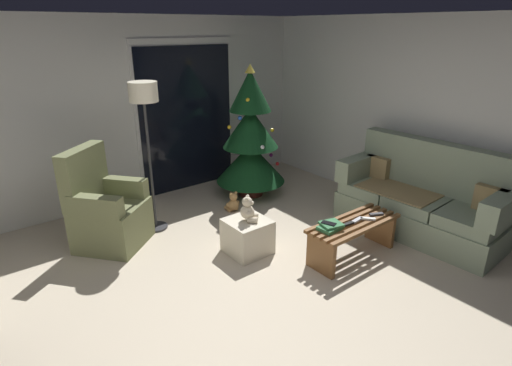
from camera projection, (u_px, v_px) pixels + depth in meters
ground_plane at (269, 301)px, 3.74m from camera, size 7.00×7.00×0.00m
wall_back at (125, 113)px, 5.53m from camera, size 5.72×0.12×2.50m
wall_right at (451, 123)px, 4.94m from camera, size 0.12×6.00×2.50m
patio_door_frame at (187, 116)px, 6.05m from camera, size 1.60×0.02×2.20m
patio_door_glass at (188, 120)px, 6.05m from camera, size 1.50×0.02×2.10m
couch at (421, 201)px, 4.88m from camera, size 0.86×1.97×1.08m
coffee_table at (353, 233)px, 4.37m from camera, size 1.10×0.40×0.42m
remote_silver at (357, 220)px, 4.33m from camera, size 0.16×0.06×0.02m
remote_black at (347, 224)px, 4.24m from camera, size 0.16×0.06×0.02m
remote_white at (368, 219)px, 4.36m from camera, size 0.14×0.15×0.02m
remote_graphite at (376, 214)px, 4.47m from camera, size 0.16×0.11×0.02m
book_stack at (330, 226)px, 4.15m from camera, size 0.26×0.23×0.06m
cell_phone at (329, 223)px, 4.13m from camera, size 0.11×0.16×0.01m
christmas_tree at (250, 140)px, 5.81m from camera, size 1.00×1.00×1.88m
armchair at (106, 212)px, 4.58m from camera, size 0.96×0.96×1.13m
floor_lamp at (145, 107)px, 4.55m from camera, size 0.32×0.32×1.78m
ottoman at (248, 236)px, 4.49m from camera, size 0.44×0.44×0.39m
teddy_bear_cream at (248, 210)px, 4.37m from camera, size 0.22×0.21×0.29m
teddy_bear_honey_by_tree at (233, 203)px, 5.51m from camera, size 0.20×0.19×0.29m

